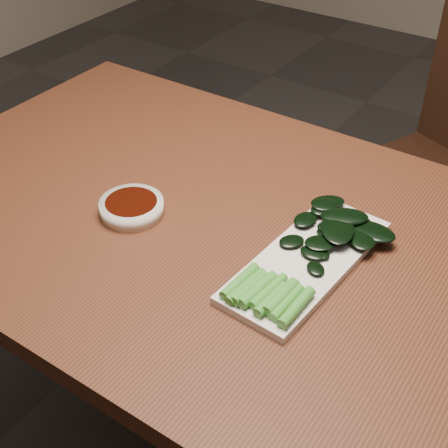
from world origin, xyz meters
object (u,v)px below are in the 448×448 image
Objects in this scene: sauce_bowl at (132,207)px; gai_lan at (315,250)px; table at (247,261)px; serving_plate at (307,261)px.

sauce_bowl is 0.34× the size of gai_lan.
table is at bearing 176.68° from gai_lan.
serving_plate reaches higher than table.
serving_plate is at bearing -114.62° from gai_lan.
gai_lan is at bearing 11.64° from sauce_bowl.
serving_plate is 0.02m from gai_lan.
table is 12.16× the size of sauce_bowl.
serving_plate is (0.33, 0.05, -0.01)m from sauce_bowl.
sauce_bowl is 0.33m from serving_plate.
table is 0.15m from serving_plate.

